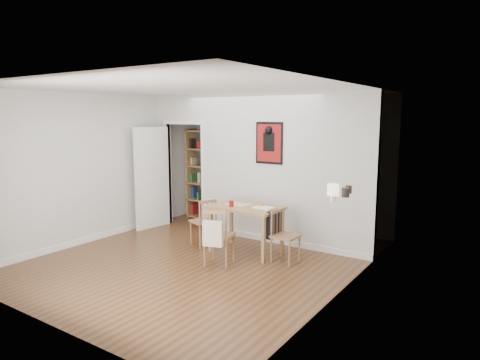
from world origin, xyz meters
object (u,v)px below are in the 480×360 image
Objects in this scene: chair_front at (219,236)px; fireplace at (343,238)px; orange_fruit at (261,205)px; ceramic_jar_a at (346,192)px; notebook at (264,208)px; chair_right at (285,236)px; red_glass at (231,203)px; mantel_lamp at (333,191)px; dining_table at (246,212)px; chair_left at (203,222)px; bookshelf at (205,175)px; ceramic_jar_b at (349,189)px.

fireplace reaches higher than chair_front.
orange_fruit is 0.57× the size of ceramic_jar_a.
fireplace reaches higher than notebook.
notebook is (-0.44, 0.11, 0.36)m from chair_right.
red_glass is 0.43× the size of mantel_lamp.
dining_table is 15.93× the size of orange_fruit.
chair_right is (1.57, 0.00, 0.01)m from chair_left.
red_glass is 0.79× the size of ceramic_jar_a.
chair_right is (0.74, -0.07, -0.26)m from dining_table.
red_glass is 0.32× the size of notebook.
mantel_lamp is at bearing -28.08° from notebook.
mantel_lamp is at bearing -33.28° from chair_right.
chair_right is 3.18m from bookshelf.
fireplace is 17.67× the size of orange_fruit.
chair_right is 1.49m from mantel_lamp.
mantel_lamp is (1.94, -0.59, 0.48)m from red_glass.
notebook is (0.50, 0.18, -0.04)m from red_glass.
red_glass is 2.08m from mantel_lamp.
ceramic_jar_a reaches higher than ceramic_jar_b.
chair_left is at bearing -170.91° from orange_fruit.
bookshelf is at bearing 148.49° from notebook.
mantel_lamp reaches higher than chair_right.
ceramic_jar_b is at bearing -3.36° from notebook.
orange_fruit is 0.11m from notebook.
ceramic_jar_b is (1.72, 0.66, 0.77)m from chair_front.
bookshelf reaches higher than notebook.
chair_left is 2.66m from ceramic_jar_b.
dining_table is at bearing 169.28° from ceramic_jar_a.
mantel_lamp is at bearing -0.78° from chair_front.
bookshelf is 17.80× the size of ceramic_jar_b.
chair_left is 1.02× the size of chair_right.
ceramic_jar_b reaches higher than fireplace.
ceramic_jar_a reaches higher than chair_front.
chair_left is at bearing 173.24° from fireplace.
red_glass is at bearing -6.24° from chair_left.
chair_front is 2.97m from bookshelf.
bookshelf is 4.35m from mantel_lamp.
fireplace is (1.03, -0.31, 0.20)m from chair_right.
dining_table is at bearing -156.13° from orange_fruit.
notebook is at bearing 19.92° from red_glass.
bookshelf is at bearing 154.65° from ceramic_jar_a.
ceramic_jar_b is (3.70, -1.49, 0.26)m from bookshelf.
ceramic_jar_b reaches higher than chair_right.
notebook is at bearing 165.94° from chair_right.
dining_table is 0.27m from orange_fruit.
chair_left is 3.61× the size of mantel_lamp.
chair_left is 2.71× the size of notebook.
bookshelf reaches higher than chair_left.
ceramic_jar_a is at bearing -78.23° from ceramic_jar_b.
fireplace is at bearing -6.93° from red_glass.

